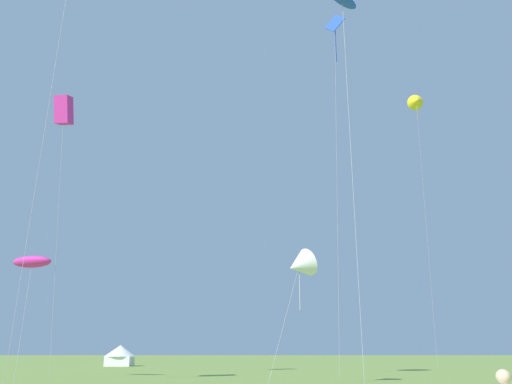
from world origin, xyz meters
The scene contains 6 objects.
kite_magenta_box centered at (-15.56, 36.20, 20.58)m, with size 1.98×1.79×21.84m.
kite_white_delta centered at (2.62, 29.18, 6.94)m, with size 3.34×3.18×8.00m.
kite_blue_diamond centered at (7.15, 38.40, 29.48)m, with size 2.00×2.06×31.39m.
kite_magenta_parafoil centered at (-16.47, 35.82, 8.19)m, with size 3.50×3.24×8.75m.
kite_yellow_delta centered at (20.99, 59.21, 32.90)m, with size 2.28×2.40×34.11m.
festival_tent_center centered at (-16.98, 66.88, 1.41)m, with size 3.91×3.91×2.54m.
Camera 1 is at (-0.21, -2.94, 2.01)m, focal length 37.07 mm.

